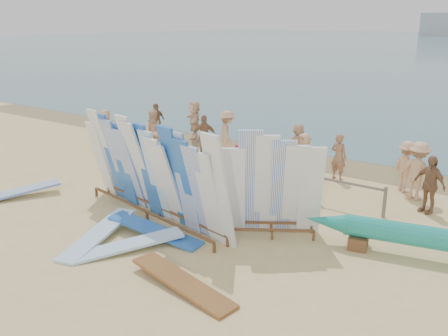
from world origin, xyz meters
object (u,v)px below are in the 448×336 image
Objects in this scene: side_surfboard_rack at (272,189)px; beachgoer_9 at (406,167)px; outrigger_canoe at (431,239)px; beachgoer_4 at (205,136)px; flat_board_d at (155,236)px; stroller at (257,167)px; vendor_table at (242,208)px; beachgoer_8 at (288,166)px; beachgoer_11 at (194,121)px; beachgoer_2 at (155,132)px; beachgoer_extra_1 at (157,121)px; flat_board_e at (16,198)px; beachgoer_10 at (429,184)px; flat_board_a at (99,240)px; flat_board_c at (183,288)px; beachgoer_6 at (303,156)px; beachgoer_7 at (339,157)px; beachgoer_1 at (154,128)px; beachgoer_3 at (227,134)px; beachgoer_extra_0 at (418,171)px; beach_chair_right at (245,173)px; beach_chair_left at (240,166)px; flat_board_b at (128,250)px; main_surfboard_rack at (152,174)px; beachgoer_0 at (106,128)px; beachgoer_5 at (298,143)px.

beachgoer_9 is at bearing 38.57° from side_surfboard_rack.
beachgoer_4 is (-9.57, 4.11, 0.31)m from outrigger_canoe.
beachgoer_9 is (4.30, 7.10, 0.83)m from flat_board_d.
stroller is (-0.35, 5.64, 0.38)m from flat_board_d.
beachgoer_8 is (-0.21, 3.04, 0.40)m from vendor_table.
outrigger_canoe is at bearing 61.38° from beachgoer_8.
beachgoer_11 is 1.00× the size of beachgoer_2.
beachgoer_4 is 3.89m from beachgoer_extra_1.
stroller reaches higher than flat_board_e.
vendor_table is 0.66× the size of beachgoer_9.
beachgoer_11 is at bearing -169.78° from beachgoer_10.
flat_board_a is 3.21m from flat_board_c.
beachgoer_6 is at bearing 80.59° from beachgoer_extra_1.
beachgoer_11 is 1.09× the size of beachgoer_10.
side_surfboard_rack is 5.32m from beachgoer_7.
beachgoer_1 is (-5.26, 7.73, 0.80)m from flat_board_a.
beachgoer_9 reaches higher than beachgoer_extra_1.
vendor_table is 6.55m from beachgoer_3.
outrigger_canoe is 4.11m from beachgoer_extra_0.
beachgoer_extra_1 reaches higher than outrigger_canoe.
beach_chair_right is 5.91m from beachgoer_10.
flat_board_c is 8.06m from beachgoer_6.
beachgoer_extra_1 reaches higher than beachgoer_8.
beachgoer_6 is (-0.27, 4.30, 0.44)m from vendor_table.
vendor_table reaches higher than flat_board_d.
side_surfboard_rack is at bearing -70.43° from beachgoer_2.
beachgoer_11 is (-5.10, 2.92, 0.54)m from stroller.
flat_board_e is 7.48m from beach_chair_left.
beachgoer_4 is at bearing -16.50° from beachgoer_2.
outrigger_canoe reaches higher than flat_board_b.
beachgoer_9 is (2.23, 0.08, 0.02)m from beachgoer_7.
main_surfboard_rack is at bearing -94.69° from beach_chair_left.
beachgoer_extra_0 reaches higher than flat_board_a.
beach_chair_right is 3.44m from beachgoer_4.
flat_board_c is 1.61× the size of beachgoer_4.
beachgoer_6 is 9.06m from beachgoer_0.
beachgoer_2 reaches higher than beachgoer_extra_0.
vendor_table is 0.40× the size of flat_board_e.
beachgoer_6 is (2.08, 0.83, 0.52)m from beach_chair_left.
beachgoer_3 is at bearing 10.75° from beachgoer_extra_0.
side_surfboard_rack is at bearing 179.38° from beachgoer_3.
beachgoer_0 is at bearing 166.00° from vendor_table.
flat_board_c is 1.77× the size of beachgoer_8.
outrigger_canoe is at bearing -58.17° from beachgoer_2.
beachgoer_11 is at bearing 131.37° from main_surfboard_rack.
beachgoer_5 reaches higher than beach_chair_left.
flat_board_e is at bearing -154.00° from main_surfboard_rack.
flat_board_b is 1.47× the size of beachgoer_11.
beachgoer_3 reaches higher than flat_board_c.
beachgoer_3 is at bearing 100.95° from side_surfboard_rack.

